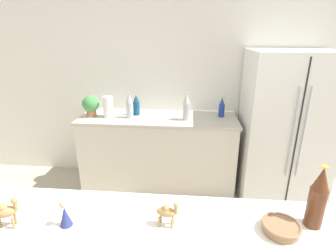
# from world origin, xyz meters

# --- Properties ---
(wall_back) EXTENTS (8.00, 0.06, 2.55)m
(wall_back) POSITION_xyz_m (0.00, 2.73, 1.27)
(wall_back) COLOR white
(wall_back) RESTS_ON ground_plane
(back_counter) EXTENTS (1.87, 0.63, 0.91)m
(back_counter) POSITION_xyz_m (-0.27, 2.40, 0.46)
(back_counter) COLOR silver
(back_counter) RESTS_ON ground_plane
(refrigerator) EXTENTS (0.90, 0.76, 1.69)m
(refrigerator) POSITION_xyz_m (1.17, 2.32, 0.85)
(refrigerator) COLOR white
(refrigerator) RESTS_ON ground_plane
(potted_plant) EXTENTS (0.20, 0.20, 0.25)m
(potted_plant) POSITION_xyz_m (-1.06, 2.35, 1.05)
(potted_plant) COLOR #9E6B47
(potted_plant) RESTS_ON back_counter
(paper_towel_roll) EXTENTS (0.12, 0.12, 0.25)m
(paper_towel_roll) POSITION_xyz_m (-0.85, 2.35, 1.04)
(paper_towel_roll) COLOR white
(paper_towel_roll) RESTS_ON back_counter
(back_bottle_0) EXTENTS (0.08, 0.08, 0.26)m
(back_bottle_0) POSITION_xyz_m (-0.53, 2.46, 1.03)
(back_bottle_0) COLOR navy
(back_bottle_0) RESTS_ON back_counter
(back_bottle_1) EXTENTS (0.07, 0.07, 0.24)m
(back_bottle_1) POSITION_xyz_m (0.48, 2.48, 1.03)
(back_bottle_1) COLOR navy
(back_bottle_1) RESTS_ON back_counter
(back_bottle_2) EXTENTS (0.08, 0.08, 0.29)m
(back_bottle_2) POSITION_xyz_m (-0.59, 2.34, 1.05)
(back_bottle_2) COLOR #B2B7BC
(back_bottle_2) RESTS_ON back_counter
(back_bottle_3) EXTENTS (0.08, 0.08, 0.32)m
(back_bottle_3) POSITION_xyz_m (0.07, 2.32, 1.06)
(back_bottle_3) COLOR #B2B7BC
(back_bottle_3) RESTS_ON back_counter
(wine_bottle) EXTENTS (0.09, 0.09, 0.34)m
(wine_bottle) POSITION_xyz_m (0.76, 0.62, 1.09)
(wine_bottle) COLOR #562D19
(wine_bottle) RESTS_ON bar_counter
(fruit_bowl) EXTENTS (0.19, 0.19, 0.05)m
(fruit_bowl) POSITION_xyz_m (0.58, 0.56, 0.95)
(fruit_bowl) COLOR #8C6647
(fruit_bowl) RESTS_ON bar_counter
(camel_figurine) EXTENTS (0.14, 0.09, 0.17)m
(camel_figurine) POSITION_xyz_m (-0.80, 0.47, 1.02)
(camel_figurine) COLOR #A87F4C
(camel_figurine) RESTS_ON bar_counter
(camel_figurine_second) EXTENTS (0.12, 0.07, 0.15)m
(camel_figurine_second) POSITION_xyz_m (0.01, 0.56, 1.01)
(camel_figurine_second) COLOR #A87F4C
(camel_figurine_second) RESTS_ON bar_counter
(wise_man_figurine_crimson) EXTENTS (0.06, 0.06, 0.15)m
(wise_man_figurine_crimson) POSITION_xyz_m (-0.51, 0.51, 0.99)
(wise_man_figurine_crimson) COLOR navy
(wise_man_figurine_crimson) RESTS_ON bar_counter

